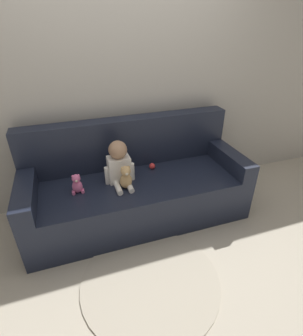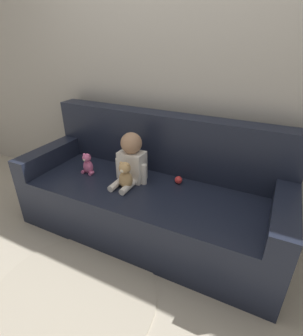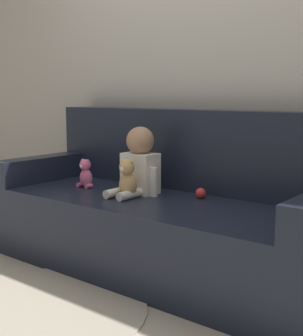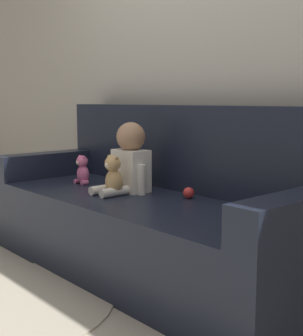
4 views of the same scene
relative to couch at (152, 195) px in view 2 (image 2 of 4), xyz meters
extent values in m
plane|color=#B7AD99|center=(0.00, -0.06, -0.33)|extent=(12.00, 12.00, 0.00)
cube|color=#ADA89E|center=(0.00, 0.45, 0.97)|extent=(8.00, 0.05, 2.60)
cube|color=black|center=(0.00, -0.06, -0.10)|extent=(2.17, 0.86, 0.45)
cube|color=black|center=(0.00, 0.28, 0.38)|extent=(2.17, 0.18, 0.52)
cube|color=black|center=(-1.00, -0.06, 0.21)|extent=(0.16, 0.86, 0.17)
cube|color=black|center=(1.00, -0.06, 0.21)|extent=(0.16, 0.86, 0.17)
cube|color=white|center=(-0.17, -0.03, 0.25)|extent=(0.21, 0.15, 0.25)
sphere|color=#A37A5B|center=(-0.17, -0.03, 0.45)|extent=(0.17, 0.17, 0.17)
cylinder|color=white|center=(-0.22, -0.19, 0.15)|extent=(0.05, 0.19, 0.05)
cylinder|color=white|center=(-0.11, -0.19, 0.15)|extent=(0.05, 0.19, 0.05)
cylinder|color=white|center=(-0.29, -0.05, 0.21)|extent=(0.05, 0.05, 0.18)
cylinder|color=white|center=(-0.05, -0.05, 0.21)|extent=(0.05, 0.05, 0.18)
ellipsoid|color=tan|center=(-0.14, -0.18, 0.20)|extent=(0.11, 0.09, 0.15)
sphere|color=tan|center=(-0.14, -0.18, 0.31)|extent=(0.09, 0.09, 0.09)
sphere|color=tan|center=(-0.17, -0.18, 0.35)|extent=(0.03, 0.03, 0.03)
sphere|color=tan|center=(-0.11, -0.18, 0.35)|extent=(0.03, 0.03, 0.03)
sphere|color=beige|center=(-0.14, -0.22, 0.30)|extent=(0.03, 0.03, 0.03)
ellipsoid|color=#DB6699|center=(-0.57, -0.10, 0.19)|extent=(0.09, 0.08, 0.12)
sphere|color=#DB6699|center=(-0.57, -0.11, 0.27)|extent=(0.08, 0.08, 0.08)
sphere|color=#DB6699|center=(-0.60, -0.11, 0.30)|extent=(0.02, 0.02, 0.02)
sphere|color=#DB6699|center=(-0.55, -0.11, 0.30)|extent=(0.02, 0.02, 0.02)
sphere|color=beige|center=(-0.57, -0.14, 0.27)|extent=(0.03, 0.03, 0.03)
cylinder|color=#DB6699|center=(-0.62, -0.12, 0.14)|extent=(0.03, 0.05, 0.03)
cylinder|color=#DB6699|center=(-0.53, -0.12, 0.14)|extent=(0.03, 0.05, 0.03)
sphere|color=red|center=(0.21, 0.08, 0.16)|extent=(0.06, 0.06, 0.06)
cylinder|color=#B2A893|center=(-0.14, -0.88, -0.33)|extent=(1.11, 1.11, 0.01)
camera|label=1|loc=(-0.57, -2.18, 1.51)|focal=28.00mm
camera|label=2|loc=(0.85, -1.70, 1.23)|focal=28.00mm
camera|label=3|loc=(1.67, -2.24, 0.74)|focal=50.00mm
camera|label=4|loc=(1.99, -1.78, 0.67)|focal=50.00mm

